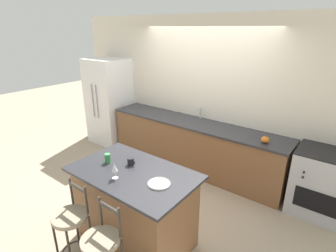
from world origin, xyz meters
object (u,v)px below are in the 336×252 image
object	(u,v)px
oven_range	(323,183)
bar_stool_far	(102,249)
dinner_plate	(159,183)
wine_glass	(114,168)
refrigerator	(110,102)
tumbler_cup	(108,158)
bar_stool_near	(72,225)
coffee_mug	(131,161)
pumpkin_decoration	(265,140)

from	to	relation	value
oven_range	bar_stool_far	distance (m)	3.00
oven_range	dinner_plate	xyz separation A→B (m)	(-1.31, -1.95, 0.50)
oven_range	dinner_plate	distance (m)	2.40
wine_glass	refrigerator	bearing A→B (deg)	140.30
bar_stool_far	tumbler_cup	xyz separation A→B (m)	(-0.65, 0.67, 0.47)
bar_stool_near	tumbler_cup	bearing A→B (deg)	102.21
wine_glass	tumbler_cup	distance (m)	0.39
bar_stool_far	coffee_mug	world-z (taller)	coffee_mug
bar_stool_near	pumpkin_decoration	distance (m)	2.76
refrigerator	bar_stool_far	bearing A→B (deg)	-42.28
oven_range	dinner_plate	size ratio (longest dim) A/B	3.95
bar_stool_far	pumpkin_decoration	xyz separation A→B (m)	(0.64, 2.50, 0.41)
refrigerator	coffee_mug	distance (m)	3.01
wine_glass	coffee_mug	size ratio (longest dim) A/B	1.62
dinner_plate	wine_glass	distance (m)	0.50
refrigerator	bar_stool_near	distance (m)	3.47
refrigerator	coffee_mug	xyz separation A→B (m)	(2.44, -1.77, 0.07)
dinner_plate	bar_stool_near	bearing A→B (deg)	-134.59
bar_stool_far	tumbler_cup	distance (m)	1.04
refrigerator	tumbler_cup	bearing A→B (deg)	-41.13
bar_stool_near	oven_range	bearing A→B (deg)	53.20
oven_range	refrigerator	bearing A→B (deg)	-179.17
refrigerator	oven_range	size ratio (longest dim) A/B	1.98
dinner_plate	tumbler_cup	xyz separation A→B (m)	(-0.79, -0.01, 0.05)
oven_range	dinner_plate	world-z (taller)	dinner_plate
pumpkin_decoration	refrigerator	bearing A→B (deg)	178.85
bar_stool_near	dinner_plate	xyz separation A→B (m)	(0.65, 0.66, 0.42)
bar_stool_near	bar_stool_far	distance (m)	0.51
coffee_mug	oven_range	bearing A→B (deg)	45.01
refrigerator	wine_glass	size ratio (longest dim) A/B	10.51
dinner_plate	pumpkin_decoration	world-z (taller)	pumpkin_decoration
bar_stool_far	dinner_plate	bearing A→B (deg)	78.12
bar_stool_near	tumbler_cup	size ratio (longest dim) A/B	9.00
refrigerator	tumbler_cup	distance (m)	2.89
oven_range	pumpkin_decoration	world-z (taller)	pumpkin_decoration
bar_stool_near	dinner_plate	distance (m)	1.01
pumpkin_decoration	dinner_plate	bearing A→B (deg)	-105.27
dinner_plate	tumbler_cup	distance (m)	0.79
bar_stool_near	dinner_plate	size ratio (longest dim) A/B	4.19
pumpkin_decoration	wine_glass	bearing A→B (deg)	-115.15
refrigerator	bar_stool_far	distance (m)	3.83
refrigerator	bar_stool_near	world-z (taller)	refrigerator
bar_stool_far	dinner_plate	world-z (taller)	bar_stool_far
oven_range	tumbler_cup	bearing A→B (deg)	-136.86
dinner_plate	wine_glass	size ratio (longest dim) A/B	1.34
coffee_mug	pumpkin_decoration	size ratio (longest dim) A/B	0.90
oven_range	coffee_mug	xyz separation A→B (m)	(-1.83, -1.83, 0.53)
bar_stool_near	pumpkin_decoration	bearing A→B (deg)	65.21
bar_stool_far	wine_glass	xyz separation A→B (m)	(-0.31, 0.48, 0.54)
oven_range	coffee_mug	distance (m)	2.65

